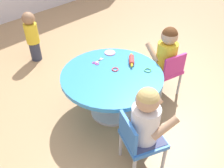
# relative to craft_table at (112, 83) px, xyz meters

# --- Properties ---
(ground_plane) EXTENTS (10.00, 10.00, 0.00)m
(ground_plane) POSITION_rel_craft_table_xyz_m (0.00, 0.00, -0.38)
(ground_plane) COLOR tan
(craft_table) EXTENTS (0.96, 0.96, 0.48)m
(craft_table) POSITION_rel_craft_table_xyz_m (0.00, 0.00, 0.00)
(craft_table) COLOR silver
(craft_table) RESTS_ON ground
(child_chair_left) EXTENTS (0.40, 0.40, 0.54)m
(child_chair_left) POSITION_rel_craft_table_xyz_m (-0.32, -0.58, -0.07)
(child_chair_left) COLOR #B7B7BC
(child_chair_left) RESTS_ON ground
(seated_child_left) EXTENTS (0.43, 0.39, 0.51)m
(seated_child_left) POSITION_rel_craft_table_xyz_m (-0.29, -0.59, 0.16)
(seated_child_left) COLOR #3F4772
(seated_child_left) RESTS_ON ground
(child_chair_right) EXTENTS (0.37, 0.37, 0.54)m
(child_chair_right) POSITION_rel_craft_table_xyz_m (0.62, -0.23, -0.07)
(child_chair_right) COLOR #B7B7BC
(child_chair_right) RESTS_ON ground
(seated_child_right) EXTENTS (0.36, 0.41, 0.51)m
(seated_child_right) POSITION_rel_craft_table_xyz_m (0.63, -0.19, 0.16)
(seated_child_right) COLOR #3F4772
(seated_child_right) RESTS_ON ground
(toddler_standing) EXTENTS (0.17, 0.17, 0.67)m
(toddler_standing) POSITION_rel_craft_table_xyz_m (0.06, 1.47, -0.02)
(toddler_standing) COLOR #33384C
(toddler_standing) RESTS_ON ground
(rolling_pin) EXTENTS (0.19, 0.17, 0.05)m
(rolling_pin) POSITION_rel_craft_table_xyz_m (0.28, -0.01, 0.13)
(rolling_pin) COLOR #D83F3F
(rolling_pin) RESTS_ON craft_table
(craft_scissors) EXTENTS (0.14, 0.08, 0.01)m
(craft_scissors) POSITION_rel_craft_table_xyz_m (0.05, 0.24, 0.11)
(craft_scissors) COLOR silver
(craft_scissors) RESTS_ON craft_table
(playdough_blob_0) EXTENTS (0.11, 0.11, 0.01)m
(playdough_blob_0) POSITION_rel_craft_table_xyz_m (0.26, 0.27, 0.11)
(playdough_blob_0) COLOR pink
(playdough_blob_0) RESTS_ON craft_table
(cookie_cutter_0) EXTENTS (0.07, 0.07, 0.01)m
(cookie_cutter_0) POSITION_rel_craft_table_xyz_m (0.27, -0.22, 0.11)
(cookie_cutter_0) COLOR #4CB259
(cookie_cutter_0) RESTS_ON craft_table
(cookie_cutter_1) EXTENTS (0.07, 0.07, 0.01)m
(cookie_cutter_1) POSITION_rel_craft_table_xyz_m (0.07, 0.02, 0.11)
(cookie_cutter_1) COLOR red
(cookie_cutter_1) RESTS_ON craft_table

